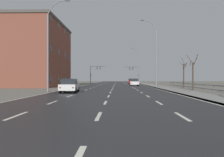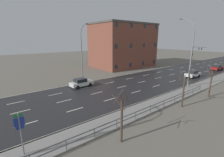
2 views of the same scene
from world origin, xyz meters
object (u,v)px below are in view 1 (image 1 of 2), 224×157
at_px(traffic_signal_right, 135,72).
at_px(car_near_right, 70,86).
at_px(traffic_signal_left, 94,71).
at_px(car_mid_centre, 131,81).
at_px(street_lamp_left_bank, 49,47).
at_px(street_lamp_distant, 139,66).
at_px(brick_building, 32,55).
at_px(street_lamp_midground, 156,55).
at_px(car_far_left, 134,82).

height_order(traffic_signal_right, car_near_right, traffic_signal_right).
height_order(traffic_signal_left, car_mid_centre, traffic_signal_left).
height_order(street_lamp_left_bank, car_near_right, street_lamp_left_bank).
xyz_separation_m(street_lamp_left_bank, traffic_signal_right, (14.12, 47.92, -1.55)).
bearing_deg(street_lamp_distant, car_mid_centre, -106.79).
bearing_deg(brick_building, traffic_signal_right, 51.07).
distance_m(car_mid_centre, brick_building, 27.08).
bearing_deg(brick_building, traffic_signal_left, 69.82).
height_order(street_lamp_midground, traffic_signal_right, street_lamp_midground).
xyz_separation_m(traffic_signal_right, car_mid_centre, (-2.14, -13.17, -3.05)).
distance_m(street_lamp_left_bank, traffic_signal_left, 46.18).
distance_m(street_lamp_distant, street_lamp_left_bank, 46.73).
height_order(car_mid_centre, car_near_right, same).
distance_m(traffic_signal_right, traffic_signal_left, 13.52).
bearing_deg(traffic_signal_right, car_far_left, -95.00).
height_order(street_lamp_midground, street_lamp_distant, street_lamp_midground).
relative_size(street_lamp_midground, traffic_signal_right, 2.12).
distance_m(street_lamp_midground, street_lamp_left_bank, 19.51).
height_order(traffic_signal_right, car_mid_centre, traffic_signal_right).
relative_size(street_lamp_midground, street_lamp_distant, 1.06).
height_order(traffic_signal_left, car_far_left, traffic_signal_left).
bearing_deg(street_lamp_midground, street_lamp_distant, 89.95).
xyz_separation_m(street_lamp_distant, car_near_right, (-12.02, -46.19, -4.64)).
xyz_separation_m(car_mid_centre, car_near_right, (-9.14, -36.64, 0.00)).
xyz_separation_m(street_lamp_left_bank, car_far_left, (11.79, 21.26, -4.60)).
height_order(traffic_signal_right, car_far_left, traffic_signal_right).
xyz_separation_m(traffic_signal_right, car_near_right, (-11.27, -49.81, -3.05)).
distance_m(street_lamp_distant, car_mid_centre, 11.00).
bearing_deg(car_far_left, street_lamp_distant, 84.08).
height_order(street_lamp_midground, street_lamp_left_bank, street_lamp_midground).
height_order(traffic_signal_left, car_near_right, traffic_signal_left).
relative_size(car_mid_centre, brick_building, 0.23).
height_order(street_lamp_midground, traffic_signal_left, street_lamp_midground).
xyz_separation_m(traffic_signal_right, brick_building, (-23.39, -28.96, 2.62)).
xyz_separation_m(traffic_signal_left, car_near_right, (2.13, -48.04, -3.13)).
relative_size(traffic_signal_right, car_mid_centre, 1.34).
bearing_deg(traffic_signal_right, street_lamp_midground, -88.84).
relative_size(car_far_left, car_mid_centre, 0.99).
height_order(car_far_left, car_mid_centre, same).
xyz_separation_m(car_far_left, car_near_right, (-8.94, -23.15, 0.00)).
bearing_deg(traffic_signal_left, car_far_left, -66.02).
distance_m(traffic_signal_left, car_far_left, 27.42).
bearing_deg(car_mid_centre, car_near_right, -101.35).
height_order(traffic_signal_right, brick_building, brick_building).
distance_m(street_lamp_midground, car_mid_centre, 22.82).
bearing_deg(street_lamp_left_bank, traffic_signal_left, 89.11).
bearing_deg(brick_building, street_lamp_midground, -14.66).
distance_m(traffic_signal_right, brick_building, 37.32).
height_order(traffic_signal_left, brick_building, brick_building).
bearing_deg(car_far_left, car_mid_centre, 90.86).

